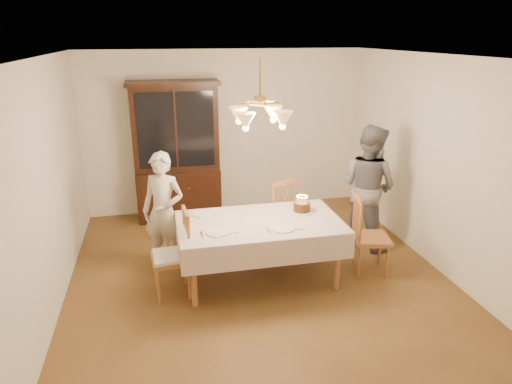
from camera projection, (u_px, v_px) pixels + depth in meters
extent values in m
plane|color=brown|center=(260.00, 278.00, 5.56)|extent=(5.00, 5.00, 0.00)
plane|color=white|center=(260.00, 56.00, 4.70)|extent=(5.00, 5.00, 0.00)
plane|color=white|center=(226.00, 132.00, 7.43)|extent=(4.50, 0.00, 4.50)
plane|color=white|center=(350.00, 294.00, 2.82)|extent=(4.50, 0.00, 4.50)
plane|color=white|center=(46.00, 191.00, 4.67)|extent=(0.00, 5.00, 5.00)
plane|color=white|center=(439.00, 165.00, 5.58)|extent=(0.00, 5.00, 5.00)
cube|color=#975B2C|center=(260.00, 223.00, 5.31)|extent=(1.80, 1.00, 0.04)
cube|color=beige|center=(260.00, 221.00, 5.31)|extent=(1.90, 1.10, 0.01)
cylinder|color=#975B2C|center=(194.00, 277.00, 4.88)|extent=(0.07, 0.07, 0.71)
cylinder|color=#975B2C|center=(338.00, 262.00, 5.22)|extent=(0.07, 0.07, 0.71)
cylinder|color=#975B2C|center=(188.00, 244.00, 5.66)|extent=(0.07, 0.07, 0.71)
cylinder|color=#975B2C|center=(313.00, 232.00, 5.99)|extent=(0.07, 0.07, 0.71)
cube|color=black|center=(179.00, 193.00, 7.31)|extent=(1.30, 0.50, 0.80)
cube|color=black|center=(175.00, 128.00, 7.01)|extent=(1.30, 0.40, 1.30)
cube|color=black|center=(176.00, 130.00, 6.83)|extent=(1.14, 0.01, 1.14)
cube|color=black|center=(173.00, 83.00, 6.74)|extent=(1.38, 0.54, 0.06)
cube|color=#975B2C|center=(276.00, 215.00, 6.29)|extent=(0.57, 0.55, 0.05)
cube|color=#975B2C|center=(285.00, 183.00, 5.97)|extent=(0.38, 0.18, 0.06)
cylinder|color=#975B2C|center=(279.00, 224.00, 6.60)|extent=(0.04, 0.04, 0.43)
cylinder|color=#975B2C|center=(258.00, 230.00, 6.41)|extent=(0.04, 0.04, 0.43)
cylinder|color=#975B2C|center=(293.00, 232.00, 6.33)|extent=(0.04, 0.04, 0.43)
cylinder|color=#975B2C|center=(273.00, 238.00, 6.14)|extent=(0.04, 0.04, 0.43)
cube|color=#975B2C|center=(171.00, 258.00, 5.09)|extent=(0.45, 0.47, 0.05)
cube|color=#975B2C|center=(185.00, 213.00, 4.97)|extent=(0.06, 0.40, 0.06)
cylinder|color=#975B2C|center=(156.00, 271.00, 5.29)|extent=(0.04, 0.04, 0.43)
cylinder|color=#975B2C|center=(158.00, 287.00, 4.96)|extent=(0.04, 0.04, 0.43)
cylinder|color=#975B2C|center=(185.00, 267.00, 5.38)|extent=(0.04, 0.04, 0.43)
cylinder|color=#975B2C|center=(189.00, 282.00, 5.05)|extent=(0.04, 0.04, 0.43)
cube|color=beige|center=(171.00, 255.00, 5.08)|extent=(0.41, 0.42, 0.03)
cube|color=#975B2C|center=(371.00, 238.00, 5.58)|extent=(0.51, 0.52, 0.05)
cube|color=#975B2C|center=(359.00, 198.00, 5.42)|extent=(0.13, 0.40, 0.06)
cylinder|color=#975B2C|center=(387.00, 262.00, 5.49)|extent=(0.04, 0.04, 0.43)
cylinder|color=#975B2C|center=(380.00, 249.00, 5.83)|extent=(0.04, 0.04, 0.43)
cylinder|color=#975B2C|center=(359.00, 262.00, 5.49)|extent=(0.04, 0.04, 0.43)
cylinder|color=#975B2C|center=(353.00, 249.00, 5.83)|extent=(0.04, 0.04, 0.43)
imported|color=beige|center=(164.00, 211.00, 5.62)|extent=(0.65, 0.57, 1.49)
imported|color=slate|center=(368.00, 187.00, 6.20)|extent=(0.97, 1.04, 1.70)
cylinder|color=white|center=(302.00, 211.00, 5.58)|extent=(0.30, 0.30, 0.01)
cylinder|color=#3C200D|center=(302.00, 207.00, 5.56)|extent=(0.21, 0.21, 0.11)
cylinder|color=#598CD8|center=(307.00, 199.00, 5.54)|extent=(0.01, 0.01, 0.07)
sphere|color=#FFB23F|center=(307.00, 196.00, 5.53)|extent=(0.01, 0.01, 0.01)
cylinder|color=pink|center=(306.00, 199.00, 5.56)|extent=(0.01, 0.01, 0.07)
sphere|color=#FFB23F|center=(306.00, 195.00, 5.55)|extent=(0.01, 0.01, 0.01)
cylinder|color=#EACC66|center=(304.00, 198.00, 5.58)|extent=(0.01, 0.01, 0.07)
sphere|color=#FFB23F|center=(305.00, 195.00, 5.56)|extent=(0.01, 0.01, 0.01)
cylinder|color=#598CD8|center=(303.00, 198.00, 5.59)|extent=(0.01, 0.01, 0.07)
sphere|color=#FFB23F|center=(303.00, 195.00, 5.57)|extent=(0.01, 0.01, 0.01)
cylinder|color=pink|center=(301.00, 198.00, 5.59)|extent=(0.01, 0.01, 0.07)
sphere|color=#FFB23F|center=(301.00, 195.00, 5.57)|extent=(0.01, 0.01, 0.01)
cylinder|color=#EACC66|center=(299.00, 198.00, 5.58)|extent=(0.01, 0.01, 0.07)
sphere|color=#FFB23F|center=(299.00, 195.00, 5.57)|extent=(0.01, 0.01, 0.01)
cylinder|color=#598CD8|center=(298.00, 198.00, 5.57)|extent=(0.01, 0.01, 0.07)
sphere|color=#FFB23F|center=(298.00, 195.00, 5.55)|extent=(0.01, 0.01, 0.01)
cylinder|color=pink|center=(297.00, 199.00, 5.55)|extent=(0.01, 0.01, 0.07)
sphere|color=#FFB23F|center=(297.00, 196.00, 5.53)|extent=(0.01, 0.01, 0.01)
cylinder|color=#EACC66|center=(297.00, 200.00, 5.53)|extent=(0.01, 0.01, 0.07)
sphere|color=#FFB23F|center=(297.00, 196.00, 5.51)|extent=(0.01, 0.01, 0.01)
cylinder|color=#598CD8|center=(297.00, 200.00, 5.51)|extent=(0.01, 0.01, 0.07)
sphere|color=#FFB23F|center=(298.00, 197.00, 5.49)|extent=(0.01, 0.01, 0.01)
cylinder|color=pink|center=(299.00, 201.00, 5.49)|extent=(0.01, 0.01, 0.07)
sphere|color=#FFB23F|center=(299.00, 198.00, 5.47)|extent=(0.01, 0.01, 0.01)
cylinder|color=#EACC66|center=(300.00, 201.00, 5.48)|extent=(0.01, 0.01, 0.07)
sphere|color=#FFB23F|center=(300.00, 198.00, 5.46)|extent=(0.01, 0.01, 0.01)
cylinder|color=#598CD8|center=(302.00, 201.00, 5.47)|extent=(0.01, 0.01, 0.07)
sphere|color=#FFB23F|center=(302.00, 198.00, 5.46)|extent=(0.01, 0.01, 0.01)
cylinder|color=pink|center=(304.00, 201.00, 5.47)|extent=(0.01, 0.01, 0.07)
sphere|color=#FFB23F|center=(304.00, 198.00, 5.46)|extent=(0.01, 0.01, 0.01)
cylinder|color=#EACC66|center=(306.00, 201.00, 5.48)|extent=(0.01, 0.01, 0.07)
sphere|color=#FFB23F|center=(306.00, 198.00, 5.47)|extent=(0.01, 0.01, 0.01)
cylinder|color=#598CD8|center=(307.00, 200.00, 5.50)|extent=(0.01, 0.01, 0.07)
sphere|color=#FFB23F|center=(307.00, 197.00, 5.49)|extent=(0.01, 0.01, 0.01)
cylinder|color=pink|center=(307.00, 200.00, 5.52)|extent=(0.01, 0.01, 0.07)
sphere|color=#FFB23F|center=(307.00, 197.00, 5.51)|extent=(0.01, 0.01, 0.01)
cylinder|color=white|center=(218.00, 232.00, 4.99)|extent=(0.26, 0.26, 0.02)
cube|color=silver|center=(202.00, 234.00, 4.95)|extent=(0.01, 0.16, 0.01)
cube|color=beige|center=(233.00, 231.00, 5.02)|extent=(0.10, 0.10, 0.01)
cylinder|color=white|center=(283.00, 229.00, 5.08)|extent=(0.24, 0.24, 0.02)
cube|color=silver|center=(269.00, 230.00, 5.05)|extent=(0.01, 0.16, 0.01)
cube|color=beige|center=(298.00, 228.00, 5.11)|extent=(0.10, 0.10, 0.01)
cylinder|color=white|center=(203.00, 214.00, 5.49)|extent=(0.24, 0.24, 0.02)
cube|color=silver|center=(189.00, 216.00, 5.46)|extent=(0.01, 0.16, 0.01)
cube|color=beige|center=(216.00, 213.00, 5.52)|extent=(0.10, 0.10, 0.01)
cylinder|color=#BF8C3F|center=(260.00, 76.00, 4.76)|extent=(0.02, 0.02, 0.40)
cylinder|color=#BF8C3F|center=(260.00, 101.00, 4.84)|extent=(0.12, 0.12, 0.10)
cone|color=#D8994C|center=(273.00, 114.00, 5.13)|extent=(0.22, 0.22, 0.18)
sphere|color=#FFD899|center=(273.00, 120.00, 5.15)|extent=(0.07, 0.07, 0.07)
cone|color=#D8994C|center=(239.00, 115.00, 5.05)|extent=(0.22, 0.22, 0.18)
sphere|color=#FFD899|center=(239.00, 121.00, 5.07)|extent=(0.07, 0.07, 0.07)
cone|color=#D8994C|center=(246.00, 121.00, 4.68)|extent=(0.22, 0.22, 0.18)
sphere|color=#FFD899|center=(246.00, 128.00, 4.70)|extent=(0.07, 0.07, 0.07)
cone|color=#D8994C|center=(283.00, 120.00, 4.76)|extent=(0.22, 0.22, 0.18)
sphere|color=#FFD899|center=(283.00, 127.00, 4.79)|extent=(0.07, 0.07, 0.07)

